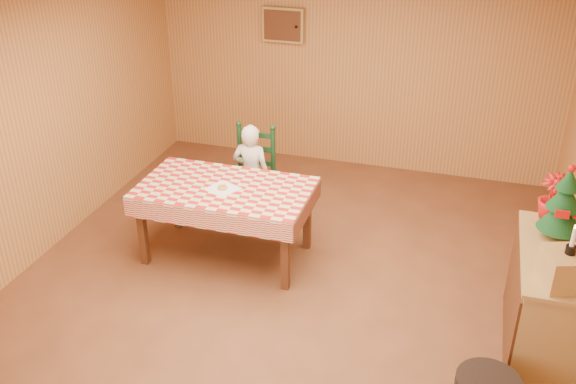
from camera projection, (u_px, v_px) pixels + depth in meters
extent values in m
plane|color=brown|center=(282.00, 293.00, 5.88)|extent=(6.00, 6.00, 0.00)
cube|color=#B67C41|center=(355.00, 66.00, 7.83)|extent=(5.00, 0.10, 2.60)
cube|color=#B67C41|center=(24.00, 132.00, 5.93)|extent=(0.10, 6.00, 2.60)
cube|color=#A9773E|center=(280.00, 4.00, 4.68)|extent=(5.00, 6.00, 0.10)
cube|color=tan|center=(283.00, 25.00, 7.80)|extent=(0.52, 0.08, 0.42)
cube|color=#522B15|center=(282.00, 26.00, 7.77)|extent=(0.46, 0.02, 0.36)
sphere|color=black|center=(296.00, 27.00, 7.71)|extent=(0.04, 0.04, 0.04)
cube|color=#522B15|center=(225.00, 191.00, 6.13)|extent=(1.60, 0.90, 0.06)
cube|color=#522B15|center=(143.00, 233.00, 6.17)|extent=(0.07, 0.07, 0.69)
cube|color=#522B15|center=(285.00, 257.00, 5.80)|extent=(0.07, 0.07, 0.69)
cube|color=#522B15|center=(177.00, 198.00, 6.80)|extent=(0.07, 0.07, 0.69)
cube|color=#522B15|center=(307.00, 218.00, 6.43)|extent=(0.07, 0.07, 0.69)
cube|color=red|center=(225.00, 188.00, 6.11)|extent=(1.64, 0.94, 0.02)
cube|color=red|center=(206.00, 220.00, 5.76)|extent=(1.64, 0.02, 0.18)
cube|color=red|center=(242.00, 176.00, 6.55)|extent=(1.64, 0.02, 0.18)
cube|color=#2D5326|center=(148.00, 186.00, 6.37)|extent=(0.02, 0.94, 0.18)
cube|color=#2D5326|center=(307.00, 209.00, 5.94)|extent=(0.02, 0.94, 0.18)
cube|color=black|center=(252.00, 185.00, 6.88)|extent=(0.44, 0.40, 0.04)
cylinder|color=black|center=(230.00, 208.00, 6.89)|extent=(0.04, 0.04, 0.41)
cylinder|color=black|center=(264.00, 214.00, 6.79)|extent=(0.04, 0.04, 0.41)
cylinder|color=black|center=(241.00, 194.00, 7.18)|extent=(0.04, 0.04, 0.41)
cylinder|color=black|center=(274.00, 199.00, 7.08)|extent=(0.04, 0.04, 0.41)
cylinder|color=black|center=(240.00, 150.00, 6.93)|extent=(0.05, 0.05, 0.60)
sphere|color=black|center=(239.00, 124.00, 6.79)|extent=(0.06, 0.06, 0.06)
cylinder|color=black|center=(273.00, 154.00, 6.83)|extent=(0.05, 0.05, 0.60)
sphere|color=black|center=(273.00, 128.00, 6.69)|extent=(0.06, 0.06, 0.06)
cube|color=black|center=(257.00, 162.00, 6.93)|extent=(0.38, 0.03, 0.05)
cube|color=black|center=(256.00, 149.00, 6.86)|extent=(0.38, 0.03, 0.05)
cube|color=black|center=(256.00, 135.00, 6.78)|extent=(0.38, 0.03, 0.05)
imported|color=silver|center=(251.00, 174.00, 6.82)|extent=(0.41, 0.27, 1.12)
cube|color=white|center=(223.00, 189.00, 6.06)|extent=(0.34, 0.34, 0.00)
torus|color=gold|center=(223.00, 187.00, 6.05)|extent=(0.09, 0.09, 0.03)
cube|color=tan|center=(547.00, 306.00, 4.99)|extent=(0.50, 1.20, 0.90)
cube|color=tan|center=(558.00, 255.00, 4.78)|extent=(0.54, 1.24, 0.03)
cube|color=#522B15|center=(512.00, 300.00, 5.06)|extent=(0.02, 1.20, 0.80)
cube|color=tan|center=(566.00, 269.00, 4.37)|extent=(0.38, 0.38, 0.25)
cylinder|color=#522B15|center=(558.00, 233.00, 4.97)|extent=(0.04, 0.04, 0.08)
cone|color=#0B3416|center=(562.00, 215.00, 4.89)|extent=(0.34, 0.34, 0.24)
cone|color=#0B3416|center=(566.00, 196.00, 4.82)|extent=(0.26, 0.26, 0.20)
cone|color=#0B3416|center=(570.00, 179.00, 4.75)|extent=(0.18, 0.18, 0.16)
sphere|color=#AE1010|center=(572.00, 168.00, 4.71)|extent=(0.06, 0.06, 0.06)
cube|color=#AE1010|center=(562.00, 214.00, 4.73)|extent=(0.10, 0.02, 0.06)
sphere|color=#AE1010|center=(574.00, 216.00, 4.81)|extent=(0.04, 0.04, 0.04)
sphere|color=#AE1010|center=(554.00, 199.00, 4.91)|extent=(0.04, 0.04, 0.04)
sphere|color=#AE1010|center=(572.00, 187.00, 4.87)|extent=(0.04, 0.04, 0.04)
imported|color=#AE1010|center=(552.00, 197.00, 5.16)|extent=(0.26, 0.26, 0.39)
cylinder|color=black|center=(571.00, 250.00, 4.30)|extent=(0.07, 0.07, 0.06)
cylinder|color=white|center=(574.00, 237.00, 4.26)|extent=(0.03, 0.03, 0.14)
sphere|color=orange|center=(576.00, 226.00, 4.22)|extent=(0.02, 0.02, 0.02)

